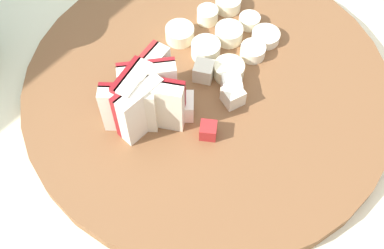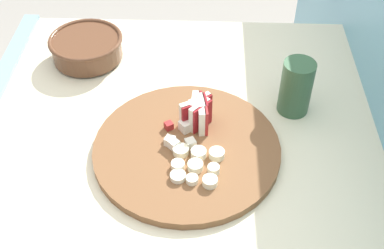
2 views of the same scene
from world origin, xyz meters
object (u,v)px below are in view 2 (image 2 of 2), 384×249
Objects in this scene: apple_dice_pile at (179,135)px; small_jar at (296,87)px; cutting_board at (187,149)px; apple_wedge_fan at (199,112)px; ceramic_bowl at (87,47)px; banana_slice_rows at (197,164)px.

small_jar is at bearing 116.06° from apple_dice_pile.
cutting_board is at bearing 39.43° from apple_dice_pile.
apple_dice_pile is at bearing -140.57° from cutting_board.
cutting_board is 0.03m from apple_dice_pile.
ceramic_bowl is (-0.23, -0.27, -0.01)m from apple_wedge_fan.
apple_wedge_fan is at bearing 162.20° from cutting_board.
small_jar reaches higher than ceramic_bowl.
apple_wedge_fan reaches higher than banana_slice_rows.
cutting_board is at bearing -17.80° from apple_wedge_fan.
apple_wedge_fan is at bearing 142.44° from apple_dice_pile.
cutting_board is 4.72× the size of apple_wedge_fan.
apple_wedge_fan is at bearing -71.21° from small_jar.
apple_dice_pile is 0.36m from ceramic_bowl.
apple_wedge_fan is 0.12m from banana_slice_rows.
apple_dice_pile is 0.64× the size of small_jar.
apple_dice_pile is at bearing -63.94° from small_jar.
apple_dice_pile reaches higher than banana_slice_rows.
apple_wedge_fan is at bearing 179.90° from banana_slice_rows.
apple_dice_pile is (-0.02, -0.02, 0.02)m from cutting_board.
banana_slice_rows is at bearing -46.94° from small_jar.
apple_dice_pile is (0.05, -0.04, -0.02)m from apple_wedge_fan.
small_jar is at bearing 108.79° from apple_wedge_fan.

